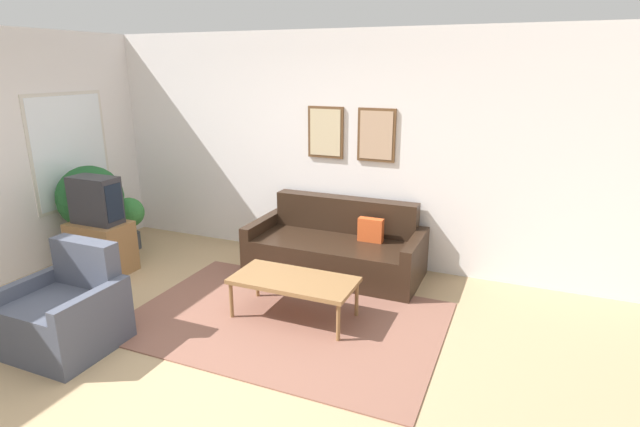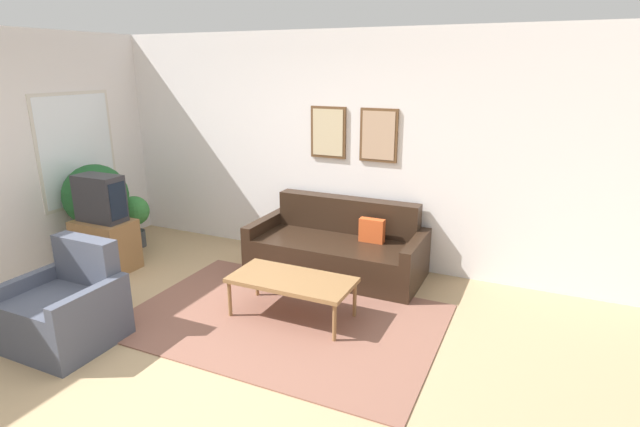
{
  "view_description": "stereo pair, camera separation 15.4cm",
  "coord_description": "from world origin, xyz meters",
  "px_view_note": "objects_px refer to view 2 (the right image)",
  "views": [
    {
      "loc": [
        2.47,
        -2.85,
        2.31
      ],
      "look_at": [
        0.56,
        1.66,
        0.85
      ],
      "focal_mm": 28.0,
      "sensor_mm": 36.0,
      "label": 1
    },
    {
      "loc": [
        2.61,
        -2.78,
        2.31
      ],
      "look_at": [
        0.56,
        1.66,
        0.85
      ],
      "focal_mm": 28.0,
      "sensor_mm": 36.0,
      "label": 2
    }
  ],
  "objects_px": {
    "couch": "(338,249)",
    "armchair": "(67,310)",
    "tv": "(100,198)",
    "coffee_table": "(292,281)",
    "potted_plant_tall": "(96,197)"
  },
  "relations": [
    {
      "from": "coffee_table",
      "to": "armchair",
      "type": "height_order",
      "value": "armchair"
    },
    {
      "from": "tv",
      "to": "potted_plant_tall",
      "type": "bearing_deg",
      "value": 144.71
    },
    {
      "from": "tv",
      "to": "couch",
      "type": "bearing_deg",
      "value": 22.68
    },
    {
      "from": "coffee_table",
      "to": "tv",
      "type": "bearing_deg",
      "value": 176.92
    },
    {
      "from": "couch",
      "to": "armchair",
      "type": "height_order",
      "value": "armchair"
    },
    {
      "from": "tv",
      "to": "potted_plant_tall",
      "type": "xyz_separation_m",
      "value": [
        -0.37,
        0.26,
        -0.09
      ]
    },
    {
      "from": "couch",
      "to": "potted_plant_tall",
      "type": "distance_m",
      "value": 3.01
    },
    {
      "from": "armchair",
      "to": "tv",
      "type": "bearing_deg",
      "value": 134.17
    },
    {
      "from": "coffee_table",
      "to": "armchair",
      "type": "distance_m",
      "value": 1.96
    },
    {
      "from": "couch",
      "to": "tv",
      "type": "distance_m",
      "value": 2.77
    },
    {
      "from": "coffee_table",
      "to": "potted_plant_tall",
      "type": "height_order",
      "value": "potted_plant_tall"
    },
    {
      "from": "tv",
      "to": "armchair",
      "type": "distance_m",
      "value": 1.74
    },
    {
      "from": "tv",
      "to": "armchair",
      "type": "relative_size",
      "value": 0.64
    },
    {
      "from": "couch",
      "to": "armchair",
      "type": "distance_m",
      "value": 2.82
    },
    {
      "from": "coffee_table",
      "to": "potted_plant_tall",
      "type": "distance_m",
      "value": 2.95
    }
  ]
}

